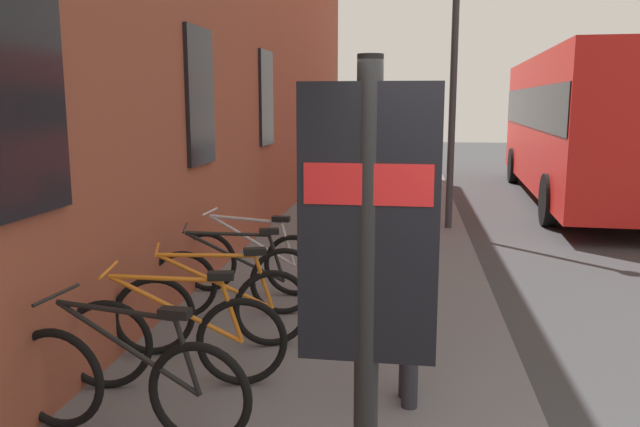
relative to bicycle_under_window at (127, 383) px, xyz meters
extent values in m
plane|color=#38383A|center=(4.13, -3.82, -0.51)|extent=(60.00, 60.00, 0.00)
cube|color=slate|center=(6.13, -1.07, -0.45)|extent=(24.00, 3.50, 0.12)
cube|color=brown|center=(7.13, 0.98, 3.43)|extent=(22.00, 0.60, 7.89)
cube|color=black|center=(0.13, 0.66, 1.89)|extent=(0.90, 0.06, 1.60)
cube|color=black|center=(3.63, 0.66, 1.89)|extent=(0.90, 0.06, 1.60)
cube|color=black|center=(7.13, 0.66, 1.89)|extent=(0.90, 0.06, 1.60)
torus|color=black|center=(0.05, 0.53, -0.03)|extent=(0.13, 0.72, 0.72)
torus|color=black|center=(-0.05, -0.51, -0.03)|extent=(0.13, 0.72, 0.72)
cylinder|color=black|center=(0.00, -0.02, 0.25)|extent=(0.13, 1.02, 0.58)
cylinder|color=black|center=(0.01, 0.06, 0.50)|extent=(0.11, 0.85, 0.09)
cylinder|color=black|center=(-0.04, -0.44, 0.22)|extent=(0.05, 0.19, 0.51)
cube|color=black|center=(-0.03, -0.36, 0.51)|extent=(0.12, 0.21, 0.06)
cylinder|color=black|center=(0.04, 0.48, 0.57)|extent=(0.48, 0.07, 0.02)
torus|color=black|center=(0.68, 0.49, -0.03)|extent=(0.20, 0.72, 0.72)
torus|color=black|center=(0.89, -0.54, -0.03)|extent=(0.20, 0.72, 0.72)
cylinder|color=orange|center=(0.79, -0.05, 0.25)|extent=(0.23, 1.00, 0.58)
cylinder|color=orange|center=(0.78, 0.02, 0.50)|extent=(0.20, 0.84, 0.09)
cylinder|color=orange|center=(0.87, -0.47, 0.22)|extent=(0.07, 0.19, 0.51)
cube|color=black|center=(0.86, -0.40, 0.51)|extent=(0.14, 0.22, 0.06)
cylinder|color=orange|center=(0.69, 0.44, 0.57)|extent=(0.48, 0.12, 0.02)
torus|color=black|center=(1.38, 0.39, -0.03)|extent=(0.30, 0.70, 0.72)
torus|color=black|center=(1.73, -0.60, -0.03)|extent=(0.30, 0.70, 0.72)
cylinder|color=orange|center=(1.57, -0.13, 0.25)|extent=(0.37, 0.97, 0.58)
cylinder|color=orange|center=(1.54, -0.06, 0.50)|extent=(0.32, 0.82, 0.09)
cylinder|color=orange|center=(1.71, -0.53, 0.22)|extent=(0.10, 0.19, 0.51)
cube|color=black|center=(1.68, -0.46, 0.51)|extent=(0.16, 0.22, 0.06)
cylinder|color=orange|center=(1.40, 0.34, 0.57)|extent=(0.46, 0.18, 0.02)
torus|color=black|center=(2.33, 0.47, -0.03)|extent=(0.25, 0.71, 0.72)
torus|color=black|center=(2.62, -0.54, -0.03)|extent=(0.25, 0.71, 0.72)
cylinder|color=black|center=(2.48, -0.06, 0.25)|extent=(0.31, 0.99, 0.58)
cylinder|color=black|center=(2.46, 0.02, 0.50)|extent=(0.27, 0.83, 0.09)
cylinder|color=black|center=(2.60, -0.46, 0.22)|extent=(0.08, 0.19, 0.51)
cube|color=black|center=(2.58, -0.39, 0.51)|extent=(0.15, 0.22, 0.06)
cylinder|color=black|center=(2.35, 0.43, 0.57)|extent=(0.47, 0.15, 0.02)
torus|color=black|center=(3.32, 0.53, -0.03)|extent=(0.08, 0.72, 0.72)
torus|color=black|center=(3.28, -0.52, -0.03)|extent=(0.08, 0.72, 0.72)
cylinder|color=silver|center=(3.30, -0.02, 0.25)|extent=(0.07, 1.02, 0.58)
cylinder|color=silver|center=(3.30, 0.05, 0.50)|extent=(0.06, 0.85, 0.09)
cylinder|color=silver|center=(3.28, -0.45, 0.22)|extent=(0.04, 0.19, 0.51)
cube|color=black|center=(3.29, -0.37, 0.51)|extent=(0.11, 0.20, 0.06)
cylinder|color=silver|center=(3.31, 0.48, 0.57)|extent=(0.48, 0.04, 0.02)
cylinder|color=black|center=(-1.30, -1.67, 0.81)|extent=(0.10, 0.10, 2.40)
cube|color=black|center=(-1.30, -1.67, 1.36)|extent=(0.09, 0.55, 1.10)
cube|color=red|center=(-1.30, -1.67, 1.53)|extent=(0.10, 0.50, 0.16)
cube|color=red|center=(11.99, -5.82, 1.34)|extent=(10.62, 3.06, 3.00)
cube|color=black|center=(11.99, -5.82, 1.70)|extent=(10.41, 3.09, 0.90)
cylinder|color=black|center=(8.70, -4.44, -0.01)|extent=(1.01, 0.30, 1.00)
cylinder|color=black|center=(15.28, -7.20, -0.01)|extent=(1.01, 0.30, 1.00)
cylinder|color=black|center=(15.41, -4.80, -0.01)|extent=(1.01, 0.30, 1.00)
cylinder|color=#26262D|center=(0.70, -1.86, 0.02)|extent=(0.12, 0.12, 0.82)
cylinder|color=#26262D|center=(0.87, -1.83, 0.02)|extent=(0.12, 0.12, 0.82)
cube|color=#334C8C|center=(0.79, -1.85, 0.74)|extent=(0.51, 0.30, 0.62)
sphere|color=brown|center=(0.79, -1.85, 1.17)|extent=(0.22, 0.22, 0.22)
cylinder|color=#334C8C|center=(0.52, -1.88, 0.70)|extent=(0.10, 0.10, 0.55)
cylinder|color=#334C8C|center=(1.05, -1.81, 0.70)|extent=(0.10, 0.10, 0.55)
cylinder|color=brown|center=(6.64, -0.83, 0.03)|extent=(0.12, 0.12, 0.84)
cylinder|color=brown|center=(6.54, -0.69, 0.03)|extent=(0.12, 0.12, 0.84)
cube|color=maroon|center=(6.59, -0.76, 0.77)|extent=(0.47, 0.55, 0.63)
sphere|color=#8C664C|center=(6.59, -0.76, 1.21)|extent=(0.23, 0.23, 0.23)
cylinder|color=maroon|center=(6.74, -0.99, 0.72)|extent=(0.10, 0.10, 0.56)
cylinder|color=maroon|center=(6.44, -0.53, 0.72)|extent=(0.10, 0.10, 0.56)
cylinder|color=#333338|center=(7.66, -2.52, 1.87)|extent=(0.12, 0.12, 4.53)
camera|label=1|loc=(-3.74, -1.82, 1.84)|focal=35.82mm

